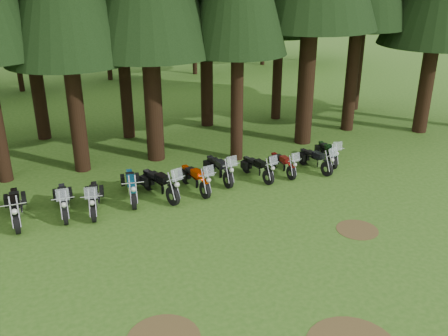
{
  "coord_description": "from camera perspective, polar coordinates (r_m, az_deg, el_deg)",
  "views": [
    {
      "loc": [
        -5.34,
        -11.24,
        8.39
      ],
      "look_at": [
        1.54,
        5.0,
        1.0
      ],
      "focal_mm": 40.0,
      "sensor_mm": 36.0,
      "label": 1
    }
  ],
  "objects": [
    {
      "name": "motorcycle_11",
      "position": [
        22.59,
        11.74,
        1.66
      ],
      "size": [
        0.69,
        2.12,
        1.33
      ],
      "rotation": [
        0.0,
        0.0,
        -0.2
      ],
      "color": "black",
      "rests_on": "ground"
    },
    {
      "name": "motorcycle_4",
      "position": [
        19.06,
        -10.53,
        -2.14
      ],
      "size": [
        0.5,
        2.39,
        0.98
      ],
      "rotation": [
        0.0,
        0.0,
        -0.15
      ],
      "color": "black",
      "rests_on": "ground"
    },
    {
      "name": "motorcycle_2",
      "position": [
        18.54,
        -17.86,
        -3.68
      ],
      "size": [
        0.48,
        2.31,
        1.45
      ],
      "rotation": [
        0.0,
        0.0,
        -0.06
      ],
      "color": "black",
      "rests_on": "ground"
    },
    {
      "name": "dirt_patch_1",
      "position": [
        17.46,
        14.98,
        -6.82
      ],
      "size": [
        1.4,
        1.4,
        0.01
      ],
      "primitive_type": "cylinder",
      "color": "#4C3D1E",
      "rests_on": "ground"
    },
    {
      "name": "decid_6",
      "position": [
        43.36,
        5.13,
        18.43
      ],
      "size": [
        7.06,
        6.86,
        8.82
      ],
      "color": "black",
      "rests_on": "ground"
    },
    {
      "name": "motorcycle_10",
      "position": [
        21.67,
        10.4,
        0.85
      ],
      "size": [
        0.61,
        2.14,
        1.34
      ],
      "rotation": [
        0.0,
        0.0,
        0.17
      ],
      "color": "black",
      "rests_on": "ground"
    },
    {
      "name": "motorcycle_6",
      "position": [
        19.43,
        -3.3,
        -1.33
      ],
      "size": [
        0.62,
        2.28,
        1.43
      ],
      "rotation": [
        0.0,
        0.0,
        0.15
      ],
      "color": "black",
      "rests_on": "ground"
    },
    {
      "name": "decid_3",
      "position": [
        36.58,
        -22.65,
        14.99
      ],
      "size": [
        6.12,
        5.95,
        7.65
      ],
      "color": "black",
      "rests_on": "ground"
    },
    {
      "name": "motorcycle_1",
      "position": [
        18.59,
        -22.71,
        -4.25
      ],
      "size": [
        0.34,
        2.45,
        1.0
      ],
      "rotation": [
        0.0,
        0.0,
        -0.01
      ],
      "color": "black",
      "rests_on": "ground"
    },
    {
      "name": "motorcycle_8",
      "position": [
        20.55,
        3.85,
        -0.07
      ],
      "size": [
        0.66,
        2.1,
        1.32
      ],
      "rotation": [
        0.0,
        0.0,
        0.2
      ],
      "color": "black",
      "rests_on": "ground"
    },
    {
      "name": "motorcycle_3",
      "position": [
        18.42,
        -14.65,
        -3.49
      ],
      "size": [
        0.7,
        2.28,
        1.43
      ],
      "rotation": [
        0.0,
        0.0,
        -0.19
      ],
      "color": "black",
      "rests_on": "ground"
    },
    {
      "name": "ground",
      "position": [
        15.0,
        2.07,
        -11.27
      ],
      "size": [
        120.0,
        120.0,
        0.0
      ],
      "primitive_type": "plane",
      "color": "#2E5817",
      "rests_on": "ground"
    },
    {
      "name": "motorcycle_9",
      "position": [
        21.12,
        6.74,
        0.41
      ],
      "size": [
        0.38,
        2.0,
        1.26
      ],
      "rotation": [
        0.0,
        0.0,
        0.03
      ],
      "color": "black",
      "rests_on": "ground"
    },
    {
      "name": "motorcycle_5",
      "position": [
        19.0,
        -7.31,
        -1.94
      ],
      "size": [
        1.01,
        2.43,
        1.55
      ],
      "rotation": [
        0.0,
        0.0,
        0.3
      ],
      "color": "black",
      "rests_on": "ground"
    },
    {
      "name": "motorcycle_7",
      "position": [
        20.28,
        -0.54,
        -0.2
      ],
      "size": [
        0.5,
        2.31,
        1.45
      ],
      "rotation": [
        0.0,
        0.0,
        0.08
      ],
      "color": "black",
      "rests_on": "ground"
    },
    {
      "name": "decid_4",
      "position": [
        38.4,
        -12.97,
        16.18
      ],
      "size": [
        5.93,
        5.76,
        7.41
      ],
      "color": "black",
      "rests_on": "ground"
    }
  ]
}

